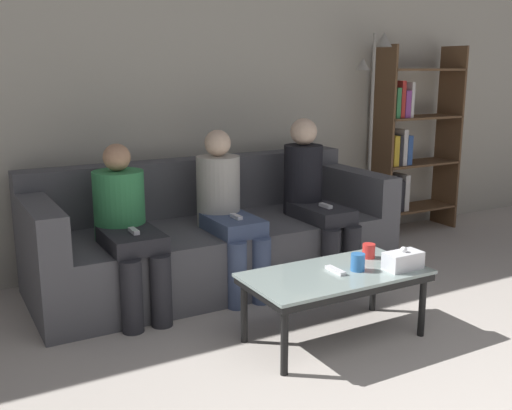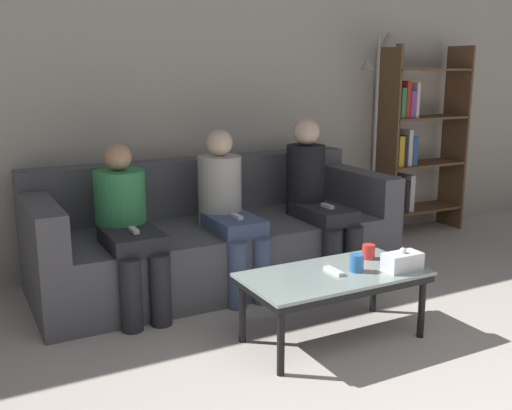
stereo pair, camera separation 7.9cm
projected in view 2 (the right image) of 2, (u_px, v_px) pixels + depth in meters
The scene contains 12 objects.
wall_back at pixel (182, 97), 4.61m from camera, with size 12.00×0.06×2.60m.
couch at pixel (214, 238), 4.35m from camera, with size 2.57×0.98×0.86m.
coffee_table at pixel (334, 280), 3.36m from camera, with size 1.03×0.53×0.40m.
cup_near_left at pixel (369, 252), 3.58m from camera, with size 0.08×0.08×0.09m.
cup_near_right at pixel (357, 263), 3.36m from camera, with size 0.08×0.08×0.10m.
tissue_box at pixel (402, 261), 3.38m from camera, with size 0.22×0.12×0.13m.
game_remote at pixel (334, 271), 3.34m from camera, with size 0.04×0.15×0.02m.
bookshelf at pixel (412, 146), 5.50m from camera, with size 0.87×0.32×1.72m.
standing_lamp at pixel (377, 117), 5.06m from camera, with size 0.31×0.26×1.81m.
seated_person_left_end at pixel (127, 223), 3.76m from camera, with size 0.33×0.70×1.06m.
seated_person_mid_left at pixel (228, 208), 4.08m from camera, with size 0.31×0.66×1.11m.
seated_person_mid_right at pixel (315, 195), 4.39m from camera, with size 0.31×0.71×1.16m.
Camera 2 is at (-1.69, -0.83, 1.52)m, focal length 42.00 mm.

